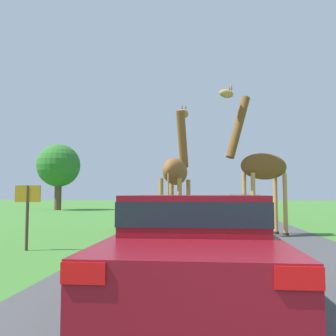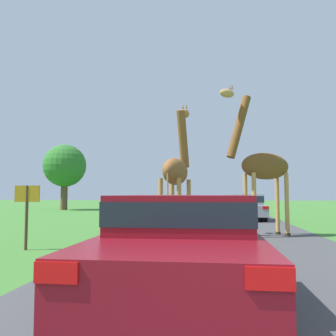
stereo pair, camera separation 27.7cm
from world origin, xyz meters
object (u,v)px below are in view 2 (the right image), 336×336
(car_queue_right, at_px, (247,206))
(car_far_ahead, at_px, (246,203))
(giraffe_companion, at_px, (261,165))
(giraffe_near_road, at_px, (177,170))
(car_lead_maroon, at_px, (184,244))
(tree_centre_back, at_px, (65,166))
(car_verge_right, at_px, (160,214))
(sign_post, at_px, (27,205))
(car_queue_left, at_px, (182,204))

(car_queue_right, relative_size, car_far_ahead, 0.96)
(giraffe_companion, distance_m, car_queue_right, 8.16)
(giraffe_near_road, bearing_deg, car_lead_maroon, -73.65)
(car_far_ahead, relative_size, tree_centre_back, 0.69)
(car_verge_right, bearing_deg, tree_centre_back, 124.20)
(car_queue_right, xyz_separation_m, car_verge_right, (-4.20, -6.11, -0.13))
(giraffe_companion, relative_size, tree_centre_back, 0.87)
(car_far_ahead, bearing_deg, giraffe_near_road, -102.76)
(giraffe_companion, relative_size, sign_post, 3.09)
(giraffe_companion, xyz_separation_m, car_lead_maroon, (-2.17, -7.92, -1.73))
(giraffe_near_road, height_order, car_lead_maroon, giraffe_near_road)
(car_queue_right, xyz_separation_m, car_queue_left, (-4.40, 7.88, -0.08))
(car_lead_maroon, xyz_separation_m, car_far_ahead, (3.06, 23.65, -0.07))
(car_queue_right, height_order, car_far_ahead, car_queue_right)
(car_lead_maroon, relative_size, car_queue_right, 1.19)
(car_queue_right, distance_m, car_queue_left, 9.03)
(car_verge_right, bearing_deg, giraffe_near_road, -71.34)
(giraffe_near_road, height_order, tree_centre_back, tree_centre_back)
(car_queue_right, distance_m, car_verge_right, 7.41)
(car_lead_maroon, distance_m, car_queue_left, 23.84)
(car_lead_maroon, bearing_deg, sign_post, 138.64)
(giraffe_companion, relative_size, car_queue_left, 1.12)
(car_verge_right, bearing_deg, car_lead_maroon, -79.69)
(car_verge_right, bearing_deg, car_queue_left, 90.86)
(giraffe_near_road, height_order, car_far_ahead, giraffe_near_road)
(car_queue_left, bearing_deg, giraffe_companion, -75.28)
(giraffe_near_road, xyz_separation_m, car_verge_right, (-1.02, 3.01, -1.65))
(car_queue_right, bearing_deg, tree_centre_back, 145.59)
(car_queue_left, bearing_deg, car_queue_right, -60.79)
(giraffe_near_road, distance_m, sign_post, 4.81)
(giraffe_companion, bearing_deg, car_queue_right, -31.13)
(car_queue_left, relative_size, sign_post, 2.77)
(car_queue_right, bearing_deg, car_verge_right, -124.47)
(giraffe_near_road, bearing_deg, sign_post, -133.67)
(car_lead_maroon, height_order, car_far_ahead, car_lead_maroon)
(giraffe_near_road, distance_m, car_verge_right, 3.58)
(car_queue_left, xyz_separation_m, car_verge_right, (0.21, -13.99, -0.04))
(car_verge_right, xyz_separation_m, sign_post, (-2.75, -5.78, 0.56))
(car_far_ahead, relative_size, car_verge_right, 1.06)
(car_queue_left, bearing_deg, car_verge_right, -89.14)
(tree_centre_back, bearing_deg, car_far_ahead, -10.22)
(car_queue_left, distance_m, car_verge_right, 13.99)
(giraffe_companion, relative_size, car_far_ahead, 1.25)
(giraffe_near_road, xyz_separation_m, car_queue_left, (-1.22, 16.99, -1.61))
(car_lead_maroon, bearing_deg, car_queue_right, 81.35)
(car_far_ahead, xyz_separation_m, sign_post, (-7.59, -19.66, 0.47))
(car_queue_left, distance_m, car_far_ahead, 5.05)
(giraffe_companion, xyz_separation_m, sign_post, (-6.70, -3.93, -1.33))
(car_lead_maroon, bearing_deg, tree_centre_back, 116.41)
(car_queue_left, bearing_deg, sign_post, -97.33)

